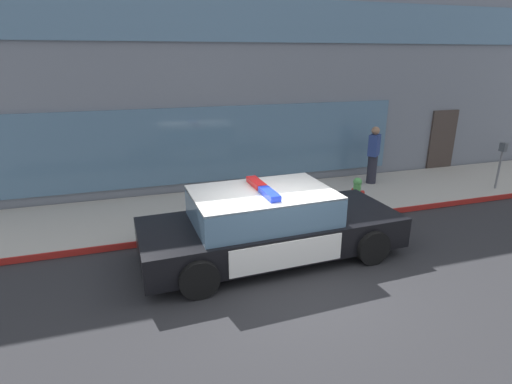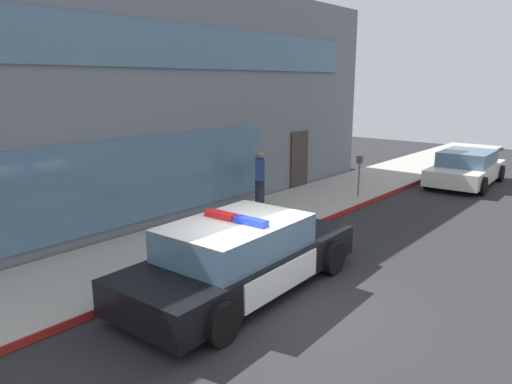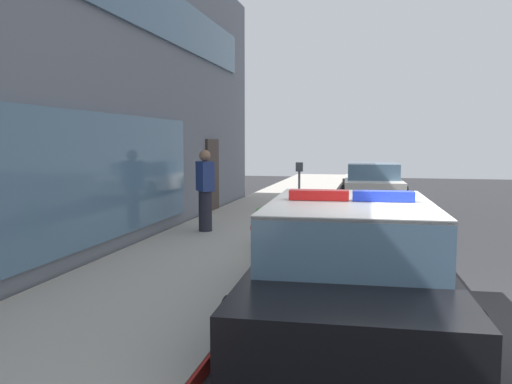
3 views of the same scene
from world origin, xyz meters
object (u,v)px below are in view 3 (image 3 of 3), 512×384
police_cruiser (350,260)px  car_down_street (372,182)px  fire_hydrant (261,228)px  pedestrian_on_sidewalk (205,190)px  parking_meter (299,178)px

police_cruiser → car_down_street: size_ratio=1.15×
police_cruiser → car_down_street: (12.44, -0.23, -0.05)m
fire_hydrant → pedestrian_on_sidewalk: 2.13m
pedestrian_on_sidewalk → parking_meter: (3.17, -1.55, 0.07)m
fire_hydrant → pedestrian_on_sidewalk: bearing=47.0°
parking_meter → police_cruiser: bearing=-167.7°
fire_hydrant → car_down_street: bearing=-11.4°
car_down_street → parking_meter: (-4.89, 1.87, 0.45)m
police_cruiser → parking_meter: (7.55, 1.64, 0.40)m
police_cruiser → pedestrian_on_sidewalk: bearing=33.6°
car_down_street → pedestrian_on_sidewalk: bearing=154.3°
fire_hydrant → police_cruiser: bearing=-150.6°
pedestrian_on_sidewalk → police_cruiser: bearing=-95.4°
police_cruiser → car_down_street: 12.45m
car_down_street → fire_hydrant: bearing=165.9°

